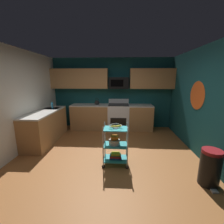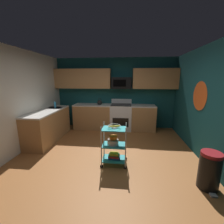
{
  "view_description": "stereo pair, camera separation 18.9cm",
  "coord_description": "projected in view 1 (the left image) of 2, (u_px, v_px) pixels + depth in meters",
  "views": [
    {
      "loc": [
        0.3,
        -3.29,
        1.86
      ],
      "look_at": [
        0.11,
        0.32,
        1.05
      ],
      "focal_mm": 24.1,
      "sensor_mm": 36.0,
      "label": 1
    },
    {
      "loc": [
        0.49,
        -3.28,
        1.86
      ],
      "look_at": [
        0.11,
        0.32,
        1.05
      ],
      "focal_mm": 24.1,
      "sensor_mm": 36.0,
      "label": 2
    }
  ],
  "objects": [
    {
      "name": "oven_range",
      "position": [
        118.0,
        117.0,
        5.56
      ],
      "size": [
        0.76,
        0.65,
        1.1
      ],
      "color": "white",
      "rests_on": "ground"
    },
    {
      "name": "mixing_bowl_small",
      "position": [
        115.0,
        137.0,
        3.24
      ],
      "size": [
        0.18,
        0.18,
        0.08
      ],
      "color": "orange",
      "rests_on": "rolling_cart"
    },
    {
      "name": "dish_soap_bottle",
      "position": [
        52.0,
        105.0,
        4.79
      ],
      "size": [
        0.06,
        0.06,
        0.2
      ],
      "primitive_type": "cylinder",
      "color": "#2D8CBF",
      "rests_on": "counter_run"
    },
    {
      "name": "floor",
      "position": [
        107.0,
        158.0,
        3.64
      ],
      "size": [
        4.4,
        4.8,
        0.04
      ],
      "primitive_type": "cube",
      "color": "#995B2D",
      "rests_on": "ground"
    },
    {
      "name": "kettle",
      "position": [
        97.0,
        103.0,
        5.49
      ],
      "size": [
        0.21,
        0.18,
        0.26
      ],
      "color": "black",
      "rests_on": "counter_run"
    },
    {
      "name": "rolling_cart",
      "position": [
        116.0,
        145.0,
        3.26
      ],
      "size": [
        0.57,
        0.39,
        0.91
      ],
      "color": "silver",
      "rests_on": "ground"
    },
    {
      "name": "counter_run",
      "position": [
        90.0,
        120.0,
        5.16
      ],
      "size": [
        3.68,
        2.43,
        0.92
      ],
      "color": "#B27F4C",
      "rests_on": "ground"
    },
    {
      "name": "mixing_bowl_large",
      "position": [
        114.0,
        142.0,
        3.24
      ],
      "size": [
        0.25,
        0.25,
        0.11
      ],
      "color": "silver",
      "rests_on": "rolling_cart"
    },
    {
      "name": "book_stack",
      "position": [
        115.0,
        156.0,
        3.31
      ],
      "size": [
        0.27,
        0.18,
        0.13
      ],
      "color": "#1E4C8C",
      "rests_on": "rolling_cart"
    },
    {
      "name": "wall_left",
      "position": [
        10.0,
        103.0,
        3.46
      ],
      "size": [
        0.06,
        4.8,
        2.6
      ],
      "primitive_type": "cube",
      "color": "silver",
      "rests_on": "ground"
    },
    {
      "name": "microwave",
      "position": [
        119.0,
        83.0,
        5.4
      ],
      "size": [
        0.7,
        0.39,
        0.4
      ],
      "color": "black"
    },
    {
      "name": "trash_can",
      "position": [
        210.0,
        167.0,
        2.64
      ],
      "size": [
        0.34,
        0.42,
        0.66
      ],
      "color": "black",
      "rests_on": "ground"
    },
    {
      "name": "upper_cabinets",
      "position": [
        110.0,
        79.0,
        5.41
      ],
      "size": [
        4.4,
        0.33,
        0.7
      ],
      "color": "#B27F4C"
    },
    {
      "name": "wall_flower_decal",
      "position": [
        197.0,
        95.0,
        3.7
      ],
      "size": [
        0.0,
        0.69,
        0.69
      ],
      "primitive_type": "cylinder",
      "rotation": [
        0.0,
        1.57,
        0.0
      ],
      "color": "#E5591E"
    },
    {
      "name": "fruit_bowl",
      "position": [
        116.0,
        126.0,
        3.16
      ],
      "size": [
        0.27,
        0.27,
        0.07
      ],
      "color": "silver",
      "rests_on": "rolling_cart"
    },
    {
      "name": "wall_back",
      "position": [
        112.0,
        93.0,
        5.71
      ],
      "size": [
        4.52,
        0.06,
        2.6
      ],
      "primitive_type": "cube",
      "color": "#14474C",
      "rests_on": "ground"
    },
    {
      "name": "wall_right",
      "position": [
        210.0,
        105.0,
        3.23
      ],
      "size": [
        0.06,
        4.8,
        2.6
      ],
      "primitive_type": "cube",
      "color": "#14474C",
      "rests_on": "ground"
    }
  ]
}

